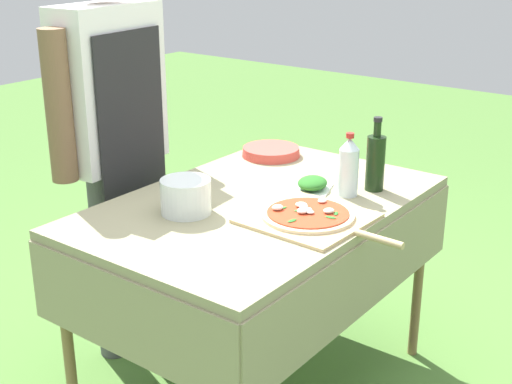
% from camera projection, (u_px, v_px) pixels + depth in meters
% --- Properties ---
extents(prep_table, '(1.36, 0.90, 0.81)m').
position_uv_depth(prep_table, '(259.00, 221.00, 2.62)').
color(prep_table, gray).
rests_on(prep_table, ground).
extents(person_cook, '(0.63, 0.24, 1.69)m').
position_uv_depth(person_cook, '(113.00, 127.00, 2.85)').
color(person_cook, '#4C4C51').
rests_on(person_cook, ground).
extents(pizza_on_peel, '(0.39, 0.56, 0.05)m').
position_uv_depth(pizza_on_peel, '(310.00, 217.00, 2.42)').
color(pizza_on_peel, '#D1B27F').
rests_on(pizza_on_peel, prep_table).
extents(oil_bottle, '(0.07, 0.07, 0.28)m').
position_uv_depth(oil_bottle, '(375.00, 161.00, 2.67)').
color(oil_bottle, black).
rests_on(oil_bottle, prep_table).
extents(water_bottle, '(0.07, 0.07, 0.24)m').
position_uv_depth(water_bottle, '(349.00, 166.00, 2.61)').
color(water_bottle, silver).
rests_on(water_bottle, prep_table).
extents(herb_container, '(0.19, 0.18, 0.05)m').
position_uv_depth(herb_container, '(312.00, 184.00, 2.69)').
color(herb_container, silver).
rests_on(herb_container, prep_table).
extents(mixing_tub, '(0.18, 0.18, 0.12)m').
position_uv_depth(mixing_tub, '(186.00, 196.00, 2.47)').
color(mixing_tub, silver).
rests_on(mixing_tub, prep_table).
extents(plate_stack, '(0.25, 0.25, 0.04)m').
position_uv_depth(plate_stack, '(271.00, 152.00, 3.10)').
color(plate_stack, '#DB4C42').
rests_on(plate_stack, prep_table).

